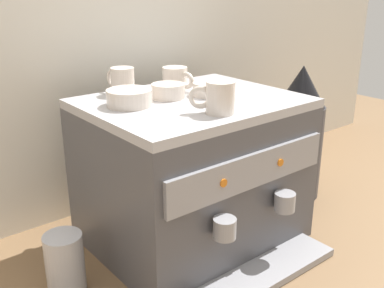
# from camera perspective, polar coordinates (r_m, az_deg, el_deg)

# --- Properties ---
(ground_plane) EXTENTS (4.00, 4.00, 0.00)m
(ground_plane) POSITION_cam_1_polar(r_m,az_deg,el_deg) (1.42, 0.00, -11.32)
(ground_plane) COLOR brown
(tiled_backsplash_wall) EXTENTS (2.80, 0.03, 1.02)m
(tiled_backsplash_wall) POSITION_cam_1_polar(r_m,az_deg,el_deg) (1.52, -8.70, 11.18)
(tiled_backsplash_wall) COLOR silver
(tiled_backsplash_wall) RESTS_ON ground_plane
(espresso_machine) EXTENTS (0.57, 0.56, 0.43)m
(espresso_machine) POSITION_cam_1_polar(r_m,az_deg,el_deg) (1.32, 0.13, -3.51)
(espresso_machine) COLOR #4C4C51
(espresso_machine) RESTS_ON ground_plane
(ceramic_cup_0) EXTENTS (0.10, 0.09, 0.08)m
(ceramic_cup_0) POSITION_cam_1_polar(r_m,az_deg,el_deg) (1.10, 3.32, 5.80)
(ceramic_cup_0) COLOR beige
(ceramic_cup_0) RESTS_ON espresso_machine
(ceramic_cup_1) EXTENTS (0.07, 0.11, 0.08)m
(ceramic_cup_1) POSITION_cam_1_polar(r_m,az_deg,el_deg) (1.31, -8.77, 7.80)
(ceramic_cup_1) COLOR beige
(ceramic_cup_1) RESTS_ON espresso_machine
(ceramic_cup_2) EXTENTS (0.07, 0.11, 0.07)m
(ceramic_cup_2) POSITION_cam_1_polar(r_m,az_deg,el_deg) (1.35, -2.02, 8.18)
(ceramic_cup_2) COLOR beige
(ceramic_cup_2) RESTS_ON espresso_machine
(ceramic_bowl_0) EXTENTS (0.12, 0.12, 0.04)m
(ceramic_bowl_0) POSITION_cam_1_polar(r_m,az_deg,el_deg) (1.19, -7.82, 5.70)
(ceramic_bowl_0) COLOR beige
(ceramic_bowl_0) RESTS_ON espresso_machine
(ceramic_bowl_1) EXTENTS (0.09, 0.09, 0.04)m
(ceramic_bowl_1) POSITION_cam_1_polar(r_m,az_deg,el_deg) (1.28, 2.27, 6.79)
(ceramic_bowl_1) COLOR beige
(ceramic_bowl_1) RESTS_ON espresso_machine
(ceramic_bowl_2) EXTENTS (0.09, 0.09, 0.04)m
(ceramic_bowl_2) POSITION_cam_1_polar(r_m,az_deg,el_deg) (1.26, -3.00, 6.59)
(ceramic_bowl_2) COLOR beige
(ceramic_bowl_2) RESTS_ON espresso_machine
(coffee_grinder) EXTENTS (0.17, 0.17, 0.47)m
(coffee_grinder) POSITION_cam_1_polar(r_m,az_deg,el_deg) (1.62, 13.12, 1.23)
(coffee_grinder) COLOR #333338
(coffee_grinder) RESTS_ON ground_plane
(milk_pitcher) EXTENTS (0.10, 0.10, 0.15)m
(milk_pitcher) POSITION_cam_1_polar(r_m,az_deg,el_deg) (1.21, -15.63, -14.01)
(milk_pitcher) COLOR #B7B7BC
(milk_pitcher) RESTS_ON ground_plane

